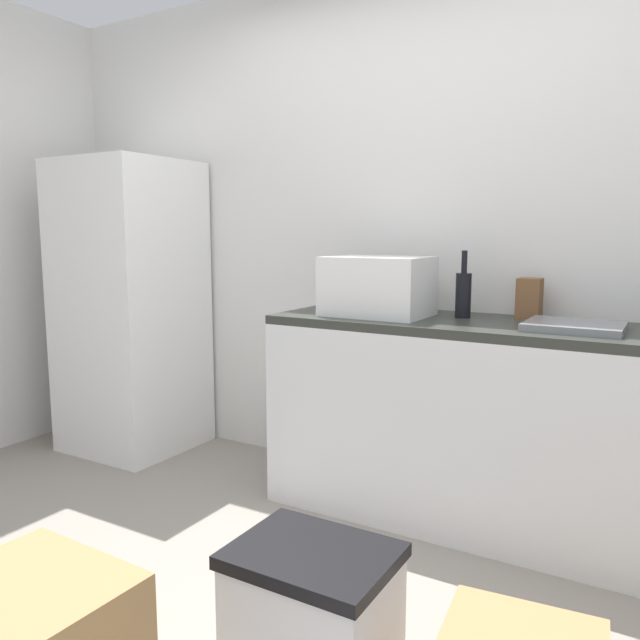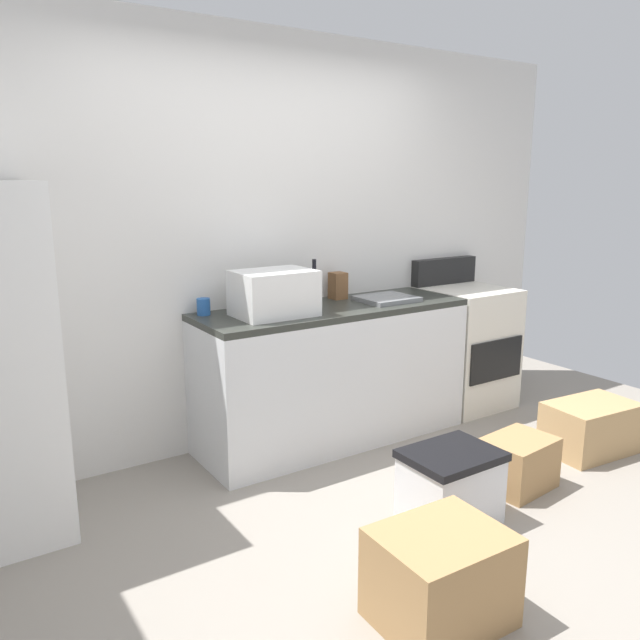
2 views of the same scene
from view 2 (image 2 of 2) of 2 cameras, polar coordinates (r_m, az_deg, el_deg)
ground_plane at (r=3.28m, az=9.09°, el=-18.55°), size 6.00×6.00×0.00m
wall_back at (r=4.10m, az=-5.06°, el=7.09°), size 5.00×0.10×2.60m
kitchen_counter at (r=4.13m, az=1.17°, el=-4.87°), size 1.80×0.60×0.90m
stove_oven at (r=4.90m, az=13.00°, el=-2.21°), size 0.60×0.61×1.10m
microwave at (r=3.73m, az=-4.20°, el=2.44°), size 0.46×0.34×0.27m
sink_basin at (r=4.22m, az=6.05°, el=1.93°), size 0.36×0.32×0.03m
wine_bottle at (r=4.02m, az=-0.53°, el=2.85°), size 0.07×0.07×0.30m
coffee_mug at (r=3.81m, az=-10.52°, el=1.20°), size 0.08×0.08×0.10m
knife_block at (r=4.26m, az=1.64°, el=3.13°), size 0.10×0.10×0.18m
cardboard_box_large at (r=3.76m, az=17.52°, el=-12.26°), size 0.42×0.34×0.29m
cardboard_box_medium at (r=2.67m, az=10.87°, el=-21.94°), size 0.51×0.42×0.37m
cardboard_box_small at (r=4.38m, az=23.32°, el=-8.94°), size 0.59×0.41×0.32m
storage_bin at (r=3.31m, az=11.72°, el=-14.56°), size 0.46×0.36×0.38m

